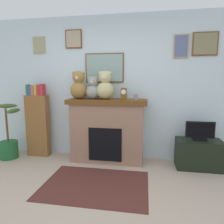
{
  "coord_description": "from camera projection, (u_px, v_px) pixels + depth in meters",
  "views": [
    {
      "loc": [
        0.62,
        -1.72,
        1.42
      ],
      "look_at": [
        0.04,
        1.71,
        0.89
      ],
      "focal_mm": 32.01,
      "sensor_mm": 36.0,
      "label": 1
    }
  ],
  "objects": [
    {
      "name": "potted_plant",
      "position": [
        8.0,
        141.0,
        3.72
      ],
      "size": [
        0.5,
        0.55,
        1.01
      ],
      "color": "#1E592D",
      "rests_on": "ground_plane"
    },
    {
      "name": "area_rug",
      "position": [
        95.0,
        185.0,
        2.78
      ],
      "size": [
        1.45,
        1.04,
        0.01
      ],
      "primitive_type": "cube",
      "color": "#532823",
      "rests_on": "ground_plane"
    },
    {
      "name": "television",
      "position": [
        200.0,
        132.0,
        3.24
      ],
      "size": [
        0.45,
        0.14,
        0.31
      ],
      "color": "black",
      "rests_on": "tv_stand"
    },
    {
      "name": "tv_stand",
      "position": [
        198.0,
        154.0,
        3.3
      ],
      "size": [
        0.72,
        0.4,
        0.48
      ],
      "primitive_type": "cube",
      "color": "black",
      "rests_on": "ground_plane"
    },
    {
      "name": "teddy_bear_brown",
      "position": [
        93.0,
        89.0,
        3.49
      ],
      "size": [
        0.25,
        0.25,
        0.4
      ],
      "color": "gray",
      "rests_on": "fireplace"
    },
    {
      "name": "back_wall",
      "position": [
        113.0,
        88.0,
        3.74
      ],
      "size": [
        5.2,
        0.15,
        2.6
      ],
      "color": "silver",
      "rests_on": "ground_plane"
    },
    {
      "name": "teddy_bear_tan",
      "position": [
        105.0,
        87.0,
        3.45
      ],
      "size": [
        0.3,
        0.3,
        0.49
      ],
      "color": "#C4B982",
      "rests_on": "fireplace"
    },
    {
      "name": "bookshelf",
      "position": [
        38.0,
        123.0,
        3.82
      ],
      "size": [
        0.42,
        0.16,
        1.38
      ],
      "color": "brown",
      "rests_on": "ground_plane"
    },
    {
      "name": "teddy_bear_cream",
      "position": [
        79.0,
        86.0,
        3.53
      ],
      "size": [
        0.3,
        0.3,
        0.49
      ],
      "color": "olive",
      "rests_on": "fireplace"
    },
    {
      "name": "mantel_clock",
      "position": [
        124.0,
        94.0,
        3.41
      ],
      "size": [
        0.1,
        0.08,
        0.2
      ],
      "color": "brown",
      "rests_on": "fireplace"
    },
    {
      "name": "candle_jar",
      "position": [
        136.0,
        97.0,
        3.39
      ],
      "size": [
        0.07,
        0.07,
        0.1
      ],
      "primitive_type": "cylinder",
      "color": "gray",
      "rests_on": "fireplace"
    },
    {
      "name": "fireplace",
      "position": [
        108.0,
        130.0,
        3.58
      ],
      "size": [
        1.38,
        0.52,
        1.12
      ],
      "color": "#926A56",
      "rests_on": "ground_plane"
    }
  ]
}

